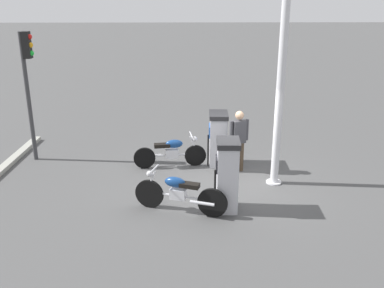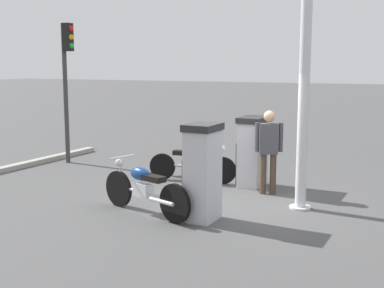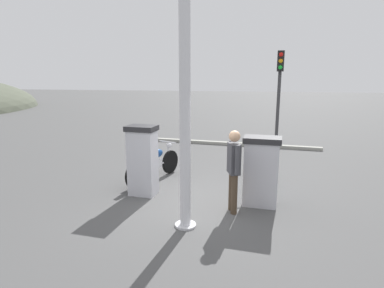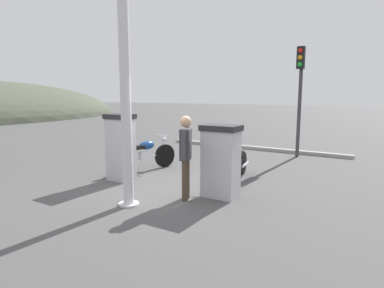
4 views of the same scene
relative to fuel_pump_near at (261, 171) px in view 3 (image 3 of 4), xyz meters
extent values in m
plane|color=#4C4C4C|center=(0.00, 1.37, -0.77)|extent=(120.00, 120.00, 0.00)
cube|color=silver|center=(0.00, 0.00, -0.07)|extent=(0.50, 0.74, 1.40)
cube|color=#1E478C|center=(0.25, -0.01, 0.24)|extent=(0.05, 0.50, 0.32)
cube|color=#262628|center=(0.00, 0.00, 0.69)|extent=(0.55, 0.81, 0.12)
cylinder|color=black|center=(0.29, 0.20, -0.28)|extent=(0.05, 0.05, 0.91)
cube|color=silver|center=(0.00, 2.74, 0.00)|extent=(0.48, 0.63, 1.55)
cube|color=black|center=(0.24, 2.73, 0.34)|extent=(0.05, 0.43, 0.32)
cube|color=#262628|center=(0.00, 2.74, 0.83)|extent=(0.53, 0.70, 0.12)
cylinder|color=black|center=(0.28, 2.91, -0.23)|extent=(0.05, 0.05, 1.01)
cylinder|color=black|center=(0.64, 0.11, -0.47)|extent=(0.61, 0.15, 0.61)
cylinder|color=black|center=(2.08, 0.29, -0.47)|extent=(0.61, 0.15, 0.61)
cube|color=silver|center=(1.31, 0.19, -0.37)|extent=(0.38, 0.24, 0.24)
cylinder|color=silver|center=(1.36, 0.20, -0.42)|extent=(1.08, 0.18, 0.05)
ellipsoid|color=navy|center=(1.24, 0.18, -0.09)|extent=(0.50, 0.28, 0.24)
cube|color=black|center=(1.58, 0.22, -0.12)|extent=(0.46, 0.25, 0.10)
cylinder|color=silver|center=(0.68, 0.11, -0.17)|extent=(0.26, 0.07, 0.57)
cylinder|color=silver|center=(0.76, 0.12, 0.15)|extent=(0.10, 0.56, 0.04)
sphere|color=silver|center=(0.66, 0.11, 0.03)|extent=(0.16, 0.16, 0.14)
cylinder|color=silver|center=(1.89, 0.14, -0.45)|extent=(0.55, 0.14, 0.07)
cylinder|color=black|center=(1.76, 2.62, -0.44)|extent=(0.67, 0.29, 0.68)
cylinder|color=black|center=(0.35, 3.10, -0.44)|extent=(0.67, 0.29, 0.68)
cube|color=silver|center=(1.10, 2.84, -0.34)|extent=(0.40, 0.30, 0.24)
cylinder|color=silver|center=(1.06, 2.86, -0.39)|extent=(1.08, 0.40, 0.05)
ellipsoid|color=navy|center=(1.17, 2.82, -0.06)|extent=(0.53, 0.36, 0.24)
cube|color=black|center=(0.85, 2.93, -0.09)|extent=(0.48, 0.33, 0.10)
cylinder|color=silver|center=(1.73, 2.63, -0.14)|extent=(0.26, 0.12, 0.57)
cylinder|color=silver|center=(1.65, 2.66, 0.18)|extent=(0.21, 0.54, 0.04)
sphere|color=silver|center=(1.74, 2.63, 0.06)|extent=(0.18, 0.18, 0.14)
cylinder|color=silver|center=(0.57, 3.15, -0.42)|extent=(0.54, 0.24, 0.07)
cylinder|color=#473828|center=(-0.61, 0.51, -0.36)|extent=(0.17, 0.17, 0.84)
cylinder|color=#473828|center=(-0.42, 0.58, -0.36)|extent=(0.17, 0.17, 0.84)
cube|color=#3F3F44|center=(-0.52, 0.54, 0.37)|extent=(0.41, 0.32, 0.62)
cylinder|color=#3F3F44|center=(-0.74, 0.46, 0.41)|extent=(0.12, 0.12, 0.59)
cylinder|color=#3F3F44|center=(-0.29, 0.63, 0.41)|extent=(0.12, 0.12, 0.59)
sphere|color=tan|center=(-0.52, 0.54, 0.83)|extent=(0.30, 0.30, 0.23)
cylinder|color=#38383A|center=(5.37, -0.46, 1.07)|extent=(0.12, 0.12, 3.69)
cube|color=black|center=(5.23, -0.46, 2.56)|extent=(0.20, 0.24, 0.72)
sphere|color=red|center=(5.13, -0.46, 2.78)|extent=(0.15, 0.15, 0.15)
sphere|color=orange|center=(5.13, -0.46, 2.56)|extent=(0.15, 0.15, 0.15)
sphere|color=green|center=(5.13, -0.46, 2.34)|extent=(0.15, 0.15, 0.15)
cylinder|color=silver|center=(-1.37, 1.34, 1.62)|extent=(0.20, 0.20, 4.79)
cylinder|color=silver|center=(-1.37, 1.34, -0.75)|extent=(0.40, 0.40, 0.04)
cube|color=#9E9E93|center=(6.06, 1.37, -0.71)|extent=(0.58, 7.22, 0.12)
camera|label=1|loc=(0.95, 11.58, 3.96)|focal=40.46mm
camera|label=2|loc=(-3.40, 10.55, 1.90)|focal=47.99mm
camera|label=3|loc=(-6.60, -0.05, 1.96)|focal=28.97mm
camera|label=4|loc=(-6.06, -2.75, 1.37)|focal=30.31mm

